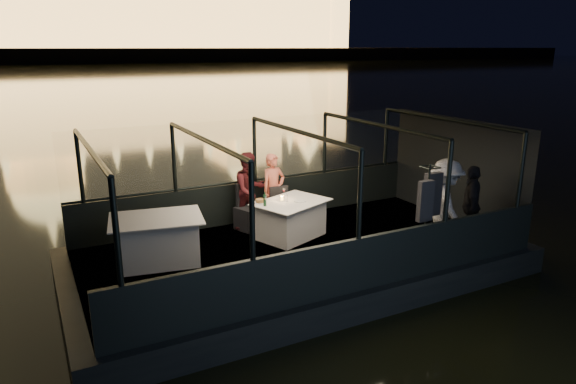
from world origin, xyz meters
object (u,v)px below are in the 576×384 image
chair_port_right (283,208)px  wine_bottle (265,199)px  coat_stand (426,217)px  dining_table_aft (158,242)px  passenger_stripe (444,208)px  dining_table_central (291,219)px  chair_port_left (248,209)px  passenger_dark (471,202)px  person_man_maroon (250,194)px  person_woman_coral (273,191)px

chair_port_right → wine_bottle: bearing=-134.0°
coat_stand → wine_bottle: 3.09m
dining_table_aft → passenger_stripe: bearing=-21.0°
dining_table_central → chair_port_left: bearing=124.8°
passenger_stripe → coat_stand: bearing=131.7°
coat_stand → passenger_dark: 1.62m
wine_bottle → coat_stand: bearing=-48.3°
person_man_maroon → passenger_dark: 4.52m
person_woman_coral → wine_bottle: person_woman_coral is taller
coat_stand → wine_bottle: coat_stand is taller
person_man_maroon → passenger_dark: (3.51, -2.84, 0.10)m
dining_table_central → passenger_dark: 3.58m
person_woman_coral → coat_stand: bearing=-77.1°
coat_stand → passenger_dark: (1.55, 0.44, -0.05)m
chair_port_left → chair_port_right: bearing=-45.3°
dining_table_central → person_man_maroon: 1.14m
coat_stand → wine_bottle: size_ratio=6.60×
coat_stand → person_man_maroon: (-1.96, 3.29, -0.15)m
coat_stand → person_woman_coral: (-1.40, 3.27, -0.15)m
chair_port_left → person_man_maroon: (0.09, 0.10, 0.30)m
dining_table_central → wine_bottle: size_ratio=5.16×
coat_stand → passenger_stripe: (0.80, 0.38, -0.05)m
dining_table_aft → dining_table_central: bearing=0.8°
dining_table_central → passenger_stripe: size_ratio=0.81×
passenger_dark → wine_bottle: (-3.61, 1.86, 0.06)m
person_man_maroon → passenger_stripe: bearing=-60.7°
person_woman_coral → passenger_dark: (2.95, -2.83, 0.10)m
dining_table_central → dining_table_aft: size_ratio=0.90×
coat_stand → chair_port_left: bearing=122.7°
dining_table_aft → person_woman_coral: (2.80, 0.98, 0.36)m
chair_port_right → dining_table_aft: bearing=-162.4°
passenger_stripe → wine_bottle: size_ratio=6.37×
dining_table_aft → wine_bottle: size_ratio=5.76×
person_man_maroon → wine_bottle: size_ratio=5.90×
dining_table_aft → coat_stand: bearing=-28.6°
dining_table_central → person_woman_coral: bearing=86.7°
dining_table_aft → wine_bottle: 2.21m
chair_port_left → person_man_maroon: 0.33m
chair_port_left → coat_stand: 3.81m
chair_port_right → person_woman_coral: bearing=100.8°
dining_table_central → passenger_dark: (3.01, -1.89, 0.47)m
person_man_maroon → dining_table_aft: bearing=-170.3°
chair_port_right → coat_stand: size_ratio=0.48×
passenger_stripe → wine_bottle: 3.44m
dining_table_aft → wine_bottle: bearing=0.4°
coat_stand → person_man_maroon: size_ratio=1.12×
person_man_maroon → passenger_dark: passenger_dark is taller
chair_port_left → person_man_maroon: size_ratio=0.59×
dining_table_central → coat_stand: bearing=-58.1°
dining_table_aft → person_man_maroon: 2.48m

